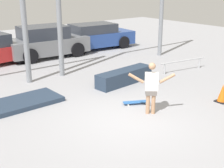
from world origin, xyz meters
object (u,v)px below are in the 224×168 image
skateboard (136,102)px  parked_car_grey (46,42)px  traffic_cone (222,93)px  manual_pad (16,104)px  grind_rail (183,62)px  skateboarder (151,86)px  grind_box (124,77)px  parked_car_blue (95,36)px

skateboard → parked_car_grey: bearing=111.8°
traffic_cone → skateboard: bearing=145.1°
skateboard → manual_pad: manual_pad is taller
grind_rail → traffic_cone: bearing=-121.0°
manual_pad → parked_car_grey: (3.79, 5.27, 0.67)m
parked_car_grey → traffic_cone: size_ratio=6.95×
skateboarder → traffic_cone: size_ratio=2.58×
grind_box → parked_car_blue: 6.39m
manual_pad → parked_car_grey: parked_car_grey is taller
grind_rail → grind_box: bearing=174.7°
skateboarder → grind_box: 2.90m
grind_rail → parked_car_blue: parked_car_blue is taller
grind_rail → parked_car_blue: size_ratio=0.52×
manual_pad → skateboard: bearing=-36.2°
parked_car_grey → traffic_cone: bearing=-77.5°
parked_car_blue → traffic_cone: parked_car_blue is taller
manual_pad → parked_car_blue: 8.69m
grind_box → skateboarder: bearing=-115.8°
grind_rail → traffic_cone: size_ratio=3.94×
skateboard → manual_pad: bearing=171.9°
skateboarder → manual_pad: skateboarder is taller
grind_rail → traffic_cone: 3.56m
parked_car_blue → parked_car_grey: bearing=-173.7°
grind_rail → manual_pad: bearing=174.5°
grind_box → traffic_cone: 3.53m
skateboarder → grind_rail: (4.24, 2.28, -0.47)m
skateboard → parked_car_grey: (0.81, 7.44, 0.68)m
parked_car_blue → skateboarder: bearing=-110.9°
grind_box → parked_car_blue: size_ratio=0.55×
skateboarder → grind_box: bearing=103.9°
parked_car_grey → parked_car_blue: parked_car_grey is taller
parked_car_grey → manual_pad: bearing=-122.1°
skateboard → parked_car_blue: parked_car_blue is taller
grind_box → parked_car_grey: parked_car_grey is taller
skateboard → grind_rail: 4.34m
parked_car_blue → traffic_cone: 9.21m
skateboarder → parked_car_blue: size_ratio=0.34×
skateboarder → parked_car_blue: skateboarder is taller
grind_box → manual_pad: 4.06m
grind_box → parked_car_blue: (2.81, 5.73, 0.42)m
parked_car_grey → traffic_cone: (1.41, -8.99, -0.46)m
parked_car_blue → manual_pad: bearing=-137.0°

